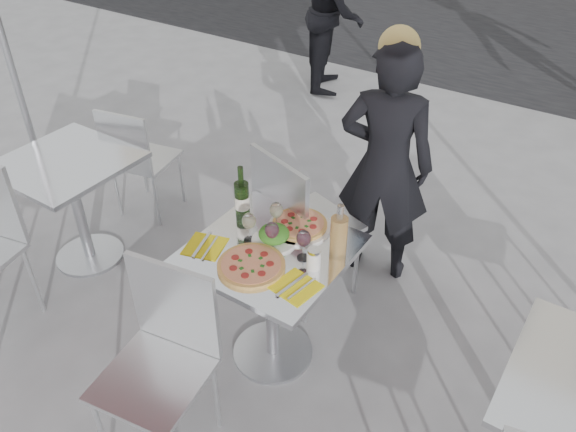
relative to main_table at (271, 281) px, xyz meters
The scene contains 21 objects.
ground 0.54m from the main_table, ahead, with size 80.00×80.00×0.00m, color slate.
street_asphalt 6.52m from the main_table, 90.00° to the left, with size 24.00×5.00×0.00m, color black.
main_table is the anchor object (origin of this frame).
side_table_left 1.50m from the main_table, behind, with size 0.72×0.72×0.75m.
chair_far 0.47m from the main_table, 107.27° to the left, with size 0.59×0.59×1.02m.
chair_near 0.64m from the main_table, 101.61° to the right, with size 0.49×0.50×0.94m.
side_chair_lfar 1.64m from the main_table, 159.91° to the left, with size 0.46×0.47×0.86m.
woman_diner 1.01m from the main_table, 82.35° to the left, with size 0.56×0.37×1.53m, color black.
pedestrian_a 3.77m from the main_table, 115.09° to the left, with size 0.77×0.60×1.59m, color black.
pizza_near 0.27m from the main_table, 88.78° to the right, with size 0.31×0.31×0.02m.
pizza_far 0.31m from the main_table, 82.92° to the left, with size 0.32×0.32×0.03m.
salad_plate 0.25m from the main_table, 107.35° to the left, with size 0.22×0.22×0.09m.
wine_bottle 0.44m from the main_table, 153.40° to the left, with size 0.07×0.08×0.29m.
carafe 0.46m from the main_table, 22.98° to the left, with size 0.08×0.08×0.29m.
sugar_shaker 0.36m from the main_table, ahead, with size 0.06×0.06×0.11m.
wineglass_white_a 0.34m from the main_table, behind, with size 0.07×0.07×0.16m.
wineglass_white_b 0.36m from the main_table, 114.04° to the left, with size 0.07×0.07×0.16m.
wineglass_red_a 0.32m from the main_table, ahead, with size 0.07×0.07×0.16m.
wineglass_red_b 0.36m from the main_table, ahead, with size 0.07×0.07×0.16m.
napkin_left 0.38m from the main_table, 149.18° to the right, with size 0.22×0.22×0.01m.
napkin_right 0.36m from the main_table, 32.53° to the right, with size 0.21×0.21×0.01m.
Camera 1 is at (1.22, -1.68, 2.45)m, focal length 35.00 mm.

